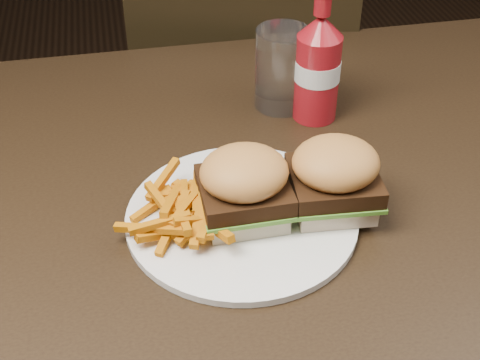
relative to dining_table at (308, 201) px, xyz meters
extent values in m
cube|color=black|center=(0.00, 0.00, 0.00)|extent=(1.20, 0.80, 0.04)
cube|color=black|center=(0.04, 0.63, -0.30)|extent=(0.48, 0.48, 0.04)
cylinder|color=white|center=(-0.09, -0.04, 0.03)|extent=(0.26, 0.26, 0.01)
cube|color=beige|center=(-0.09, -0.04, 0.04)|extent=(0.09, 0.08, 0.02)
cube|color=beige|center=(0.01, -0.05, 0.04)|extent=(0.09, 0.09, 0.02)
cylinder|color=maroon|center=(0.05, 0.15, 0.08)|extent=(0.07, 0.07, 0.12)
cylinder|color=white|center=(0.01, 0.19, 0.08)|extent=(0.08, 0.08, 0.12)
camera|label=1|loc=(-0.20, -0.59, 0.52)|focal=50.00mm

